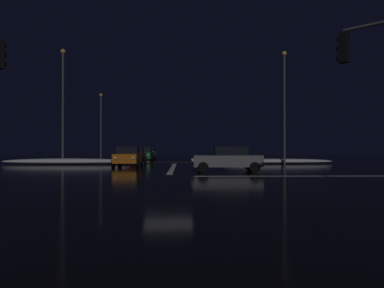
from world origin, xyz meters
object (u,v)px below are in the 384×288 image
(sedan_white, at_px, (147,153))
(streetlamp_right_near, at_px, (284,100))
(sedan_orange, at_px, (128,157))
(streetlamp_left_near, at_px, (63,99))
(sedan_gray_crossing, at_px, (228,159))
(sedan_green, at_px, (144,154))
(sedan_red, at_px, (134,155))
(streetlamp_left_far, at_px, (101,121))

(sedan_white, distance_m, streetlamp_right_near, 21.22)
(sedan_orange, relative_size, streetlamp_left_near, 0.42)
(streetlamp_left_near, xyz_separation_m, streetlamp_right_near, (19.79, 0.00, -0.04))
(sedan_white, bearing_deg, streetlamp_right_near, -48.36)
(sedan_gray_crossing, distance_m, streetlamp_right_near, 13.34)
(sedan_green, bearing_deg, streetlamp_left_near, -125.78)
(sedan_white, bearing_deg, sedan_orange, -89.33)
(sedan_red, height_order, sedan_white, same)
(sedan_orange, height_order, streetlamp_left_near, streetlamp_left_near)
(streetlamp_left_far, bearing_deg, sedan_orange, -72.31)
(sedan_green, distance_m, streetlamp_right_near, 16.84)
(sedan_orange, height_order, sedan_gray_crossing, same)
(sedan_white, xyz_separation_m, streetlamp_left_far, (-6.09, 0.59, 4.17))
(sedan_gray_crossing, bearing_deg, streetlamp_left_far, 116.80)
(sedan_orange, relative_size, streetlamp_left_far, 0.50)
(streetlamp_right_near, bearing_deg, sedan_green, 146.93)
(sedan_green, height_order, streetlamp_right_near, streetlamp_right_near)
(sedan_green, relative_size, streetlamp_left_near, 0.42)
(streetlamp_left_far, bearing_deg, sedan_gray_crossing, -63.20)
(sedan_gray_crossing, bearing_deg, sedan_red, 120.13)
(sedan_orange, height_order, sedan_green, same)
(sedan_orange, xyz_separation_m, sedan_gray_crossing, (7.13, -6.81, 0.00))
(sedan_gray_crossing, relative_size, streetlamp_right_near, 0.42)
(streetlamp_left_far, xyz_separation_m, streetlamp_left_near, (-0.00, -16.00, 0.88))
(sedan_orange, distance_m, sedan_gray_crossing, 9.86)
(sedan_green, relative_size, sedan_gray_crossing, 1.00)
(sedan_white, relative_size, sedan_gray_crossing, 1.00)
(sedan_green, height_order, sedan_white, same)
(streetlamp_left_far, distance_m, streetlamp_left_near, 16.02)
(sedan_orange, bearing_deg, sedan_red, 92.68)
(sedan_red, relative_size, sedan_gray_crossing, 1.00)
(sedan_green, bearing_deg, sedan_red, -92.44)
(streetlamp_left_near, bearing_deg, streetlamp_right_near, 0.00)
(sedan_white, distance_m, sedan_gray_crossing, 27.04)
(sedan_gray_crossing, bearing_deg, sedan_white, 105.78)
(sedan_orange, distance_m, streetlamp_right_near, 14.87)
(sedan_red, distance_m, sedan_white, 13.26)
(streetlamp_left_far, bearing_deg, sedan_green, -48.84)
(sedan_green, relative_size, streetlamp_right_near, 0.42)
(sedan_red, relative_size, streetlamp_right_near, 0.42)
(sedan_gray_crossing, relative_size, streetlamp_left_near, 0.42)
(sedan_orange, xyz_separation_m, streetlamp_right_near, (13.47, 3.81, 5.01))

